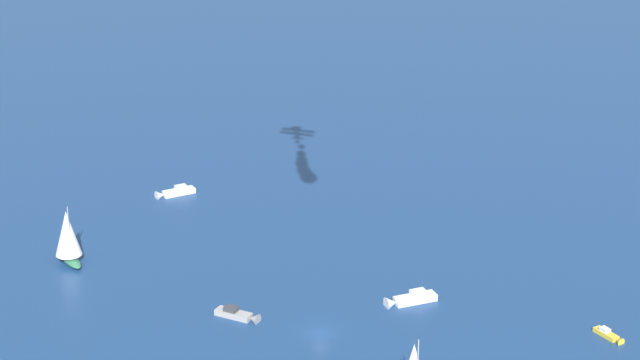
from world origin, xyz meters
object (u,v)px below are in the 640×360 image
Objects in this scene: motorboat_far_port at (408,299)px; motorboat_outer_ring_d at (239,315)px; motorboat_outer_ring_a at (174,192)px; sailboat_far_stbd at (68,236)px; motorboat_outer_ring_e at (610,336)px.

motorboat_far_port reaches higher than motorboat_outer_ring_d.
sailboat_far_stbd is at bearing -168.34° from motorboat_outer_ring_a.
motorboat_outer_ring_a is 87.60m from motorboat_outer_ring_e.
motorboat_outer_ring_a is (31.29, 6.46, -3.99)m from sailboat_far_stbd.
motorboat_outer_ring_d is (1.74, -34.84, -4.03)m from sailboat_far_stbd.
motorboat_far_port is 0.81× the size of sailboat_far_stbd.
sailboat_far_stbd reaches higher than motorboat_outer_ring_d.
motorboat_outer_ring_d is 1.38× the size of motorboat_outer_ring_e.
motorboat_outer_ring_d is (-29.55, -41.30, -0.03)m from motorboat_outer_ring_a.
motorboat_far_port is 1.55× the size of motorboat_outer_ring_e.
motorboat_outer_ring_a is 1.05× the size of motorboat_outer_ring_d.
sailboat_far_stbd is 32.20m from motorboat_outer_ring_a.
motorboat_far_port is 56.28m from sailboat_far_stbd.
motorboat_far_port reaches higher than motorboat_outer_ring_a.
sailboat_far_stbd is at bearing 111.92° from motorboat_far_port.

